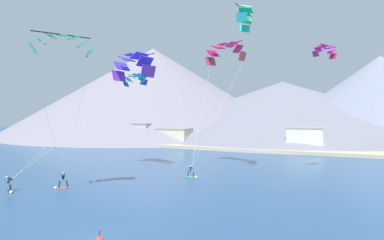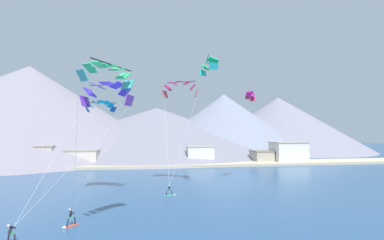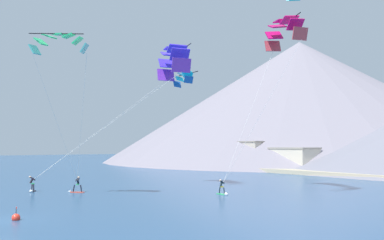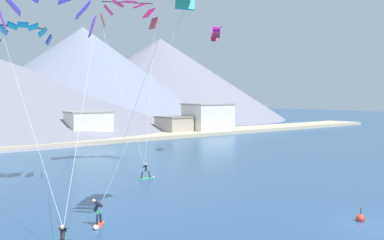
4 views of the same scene
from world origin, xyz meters
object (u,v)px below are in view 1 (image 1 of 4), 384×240
Objects in this scene: kitesurfer_near_lead at (61,183)px; parafoil_kite_distant_low_drift at (245,16)px; parafoil_kite_near_trail at (133,64)px; parafoil_kite_distant_high_outer at (136,79)px; parafoil_kite_mid_center at (225,51)px; kitesurfer_near_trail at (10,187)px; parafoil_kite_near_lead at (62,43)px; parafoil_kite_distant_mid_solo at (325,50)px; kitesurfer_mid_center at (192,174)px.

parafoil_kite_distant_low_drift reaches higher than kitesurfer_near_lead.
parafoil_kite_near_trail is 3.52× the size of parafoil_kite_distant_high_outer.
kitesurfer_near_trail is at bearing -127.34° from parafoil_kite_mid_center.
parafoil_kite_near_lead is 2.98× the size of parafoil_kite_distant_high_outer.
kitesurfer_near_trail is at bearing -179.71° from parafoil_kite_near_lead.
parafoil_kite_distant_mid_solo is at bearing 15.81° from parafoil_kite_near_trail.
parafoil_kite_distant_low_drift is at bearing -2.59° from parafoil_kite_distant_high_outer.
parafoil_kite_mid_center is 3.64× the size of parafoil_kite_distant_high_outer.
parafoil_kite_near_trail reaches higher than kitesurfer_mid_center.
parafoil_kite_mid_center is at bearing -178.34° from parafoil_kite_distant_mid_solo.
parafoil_kite_distant_mid_solo reaches higher than parafoil_kite_near_lead.
kitesurfer_near_trail is 0.37× the size of parafoil_kite_distant_high_outer.
parafoil_kite_distant_low_drift is at bearing 37.25° from kitesurfer_near_lead.
parafoil_kite_near_lead is 2.59× the size of parafoil_kite_distant_low_drift.
kitesurfer_near_lead is at bearing -90.74° from parafoil_kite_distant_high_outer.
kitesurfer_mid_center is at bearing -154.66° from parafoil_kite_distant_mid_solo.
parafoil_kite_near_trail is (-9.51, 0.31, 15.08)m from kitesurfer_mid_center.
parafoil_kite_near_trail is at bearing -149.95° from parafoil_kite_mid_center.
kitesurfer_near_lead is 18.93m from parafoil_kite_near_trail.
parafoil_kite_near_trail is (4.94, 15.04, 14.96)m from kitesurfer_near_trail.
kitesurfer_near_trail is 0.10× the size of parafoil_kite_near_trail.
kitesurfer_near_lead is 0.12× the size of parafoil_kite_near_lead.
parafoil_kite_distant_high_outer is at bearing 89.26° from kitesurfer_near_lead.
kitesurfer_near_trail is 20.64m from kitesurfer_mid_center.
parafoil_kite_distant_low_drift is 11.46m from parafoil_kite_distant_mid_solo.
parafoil_kite_near_lead is 22.30m from parafoil_kite_distant_low_drift.
parafoil_kite_distant_low_drift reaches higher than parafoil_kite_distant_high_outer.
parafoil_kite_near_lead is at bearing -112.74° from parafoil_kite_mid_center.
parafoil_kite_distant_low_drift is (17.50, 13.31, 20.23)m from kitesurfer_near_lead.
kitesurfer_near_trail is 32.32m from parafoil_kite_mid_center.
parafoil_kite_distant_high_outer is at bearing 116.92° from parafoil_kite_near_trail.
parafoil_kite_mid_center is 7.26m from parafoil_kite_distant_low_drift.
parafoil_kite_mid_center is (11.69, 6.76, 2.14)m from parafoil_kite_near_trail.
kitesurfer_near_lead is 0.49× the size of parafoil_kite_distant_mid_solo.
parafoil_kite_near_trail is 26.30m from parafoil_kite_distant_mid_solo.
kitesurfer_near_lead is 0.36× the size of parafoil_kite_distant_high_outer.
parafoil_kite_distant_high_outer is 0.87× the size of parafoil_kite_distant_low_drift.
parafoil_kite_distant_low_drift reaches higher than parafoil_kite_near_trail.
kitesurfer_near_lead reaches higher than kitesurfer_mid_center.
kitesurfer_near_trail is at bearing -101.59° from parafoil_kite_distant_high_outer.
kitesurfer_near_trail is 16.22m from parafoil_kite_near_lead.
parafoil_kite_distant_mid_solo is at bearing 9.72° from parafoil_kite_distant_high_outer.
kitesurfer_mid_center is 18.74m from parafoil_kite_mid_center.
parafoil_kite_distant_high_outer is at bearing 78.41° from kitesurfer_near_trail.
kitesurfer_near_trail is 21.78m from parafoil_kite_near_trail.
parafoil_kite_mid_center is 14.20m from parafoil_kite_distant_high_outer.
parafoil_kite_near_trail is at bearing 99.72° from parafoil_kite_near_lead.
parafoil_kite_mid_center is 13.63m from parafoil_kite_distant_mid_solo.
parafoil_kite_distant_high_outer is at bearing 177.41° from parafoil_kite_distant_low_drift.
parafoil_kite_distant_mid_solo is at bearing 36.30° from kitesurfer_near_trail.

